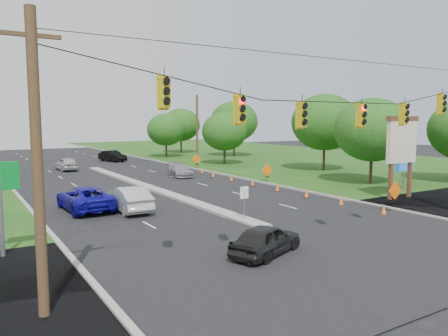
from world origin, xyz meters
TOP-DOWN VIEW (x-y plane):
  - ground at (0.00, 0.00)m, footprint 160.00×160.00m
  - grass_right at (30.00, 20.00)m, footprint 40.00×160.00m
  - cross_street at (0.00, 0.00)m, footprint 160.00×14.00m
  - curb_left at (-10.10, 30.00)m, footprint 0.25×110.00m
  - curb_right at (10.10, 30.00)m, footprint 0.25×110.00m
  - median at (0.00, 21.00)m, footprint 1.00×34.00m
  - median_sign at (0.00, 6.00)m, footprint 0.55×0.06m
  - signal_span at (-0.05, -1.00)m, footprint 25.60×0.32m
  - utility_pole_far_right at (12.50, 35.00)m, footprint 0.28×0.28m
  - pylon_sign at (14.31, 6.20)m, footprint 5.90×2.30m
  - cone_0 at (8.43, 3.00)m, footprint 0.32×0.32m
  - cone_1 at (8.43, 6.50)m, footprint 0.32×0.32m
  - cone_2 at (8.43, 10.00)m, footprint 0.32×0.32m
  - cone_3 at (8.43, 13.50)m, footprint 0.32×0.32m
  - cone_4 at (8.43, 17.00)m, footprint 0.32×0.32m
  - cone_5 at (8.43, 20.50)m, footprint 0.32×0.32m
  - cone_6 at (8.43, 24.00)m, footprint 0.32×0.32m
  - cone_7 at (9.03, 27.50)m, footprint 0.32×0.32m
  - cone_8 at (9.03, 31.00)m, footprint 0.32×0.32m
  - cone_9 at (9.03, 34.50)m, footprint 0.32×0.32m
  - work_sign_0 at (10.80, 4.00)m, footprint 1.27×0.58m
  - work_sign_1 at (10.80, 18.00)m, footprint 1.27×0.58m
  - work_sign_2 at (10.80, 32.00)m, footprint 1.27×0.58m
  - tree_7 at (18.00, 12.00)m, footprint 6.72×6.72m
  - tree_8 at (22.00, 22.00)m, footprint 7.56×7.56m
  - tree_9 at (16.00, 34.00)m, footprint 5.88×5.88m
  - tree_10 at (24.00, 44.00)m, footprint 7.56×7.56m
  - tree_11 at (20.00, 55.00)m, footprint 6.72×6.72m
  - tree_12 at (14.00, 48.00)m, footprint 5.88×5.88m
  - black_sedan at (-2.74, 0.32)m, footprint 4.37×3.06m
  - white_sedan at (-4.65, 12.32)m, footprint 1.85×4.95m
  - blue_pickup at (-7.00, 14.09)m, footprint 2.80×5.76m
  - silver_car_far at (5.78, 26.27)m, footprint 2.63×4.81m
  - silver_car_oncoming at (-3.08, 38.11)m, footprint 2.08×4.60m
  - dark_car_receding at (4.82, 45.97)m, footprint 3.01×5.00m

SIDE VIEW (x-z plane):
  - ground at x=0.00m, z-range 0.00..0.00m
  - grass_right at x=30.00m, z-range -0.03..0.03m
  - cross_street at x=0.00m, z-range -0.01..0.01m
  - curb_left at x=-10.10m, z-range -0.08..0.08m
  - curb_right at x=10.10m, z-range -0.08..0.08m
  - median at x=0.00m, z-range -0.09..0.09m
  - cone_0 at x=8.43m, z-range 0.00..0.70m
  - cone_1 at x=8.43m, z-range 0.00..0.70m
  - cone_2 at x=8.43m, z-range 0.00..0.70m
  - cone_3 at x=8.43m, z-range 0.00..0.70m
  - cone_4 at x=8.43m, z-range 0.00..0.70m
  - cone_5 at x=8.43m, z-range 0.00..0.70m
  - cone_6 at x=8.43m, z-range 0.00..0.70m
  - cone_7 at x=9.03m, z-range 0.00..0.70m
  - cone_8 at x=9.03m, z-range 0.00..0.70m
  - cone_9 at x=9.03m, z-range 0.00..0.70m
  - silver_car_far at x=5.78m, z-range 0.00..1.32m
  - black_sedan at x=-2.74m, z-range 0.00..1.38m
  - silver_car_oncoming at x=-3.08m, z-range 0.00..1.53m
  - dark_car_receding at x=4.82m, z-range 0.00..1.56m
  - blue_pickup at x=-7.00m, z-range 0.00..1.58m
  - white_sedan at x=-4.65m, z-range 0.00..1.62m
  - work_sign_0 at x=10.80m, z-range 0.41..1.78m
  - work_sign_1 at x=10.80m, z-range 0.41..1.78m
  - work_sign_2 at x=10.80m, z-range 0.41..1.78m
  - median_sign at x=0.00m, z-range 0.44..2.49m
  - pylon_sign at x=14.31m, z-range 0.94..7.06m
  - tree_9 at x=16.00m, z-range 0.91..7.77m
  - tree_12 at x=14.00m, z-range 0.91..7.77m
  - utility_pole_far_right at x=12.50m, z-range 0.00..9.00m
  - tree_7 at x=18.00m, z-range 1.04..8.88m
  - tree_11 at x=20.00m, z-range 1.04..8.88m
  - signal_span at x=-0.05m, z-range 0.47..9.47m
  - tree_8 at x=22.00m, z-range 1.17..9.99m
  - tree_10 at x=24.00m, z-range 1.17..9.99m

